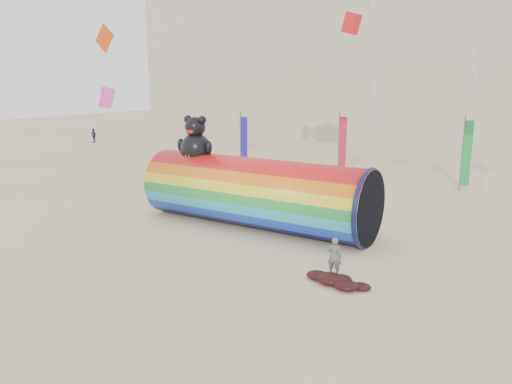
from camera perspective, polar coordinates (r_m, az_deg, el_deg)
The scene contains 6 objects.
ground at distance 23.27m, azimuth -3.03°, elevation -6.32°, with size 160.00×160.00×0.00m, color #CCB58C.
hotel_building at distance 68.55m, azimuth 11.47°, elevation 14.76°, with size 60.40×15.40×20.60m.
windsock_assembly at distance 25.99m, azimuth -0.04°, elevation 0.12°, with size 12.51×3.81×5.77m.
kite_handler at distance 20.06m, azimuth 8.95°, elevation -7.28°, with size 0.57×0.37×1.56m, color #54595C.
fabric_bundle at distance 19.38m, azimuth 9.09°, elevation -9.94°, with size 2.62×1.35×0.41m.
festival_banners at distance 37.02m, azimuth 10.33°, elevation 4.84°, with size 15.39×5.50×5.20m.
Camera 1 is at (12.77, -17.91, 7.59)m, focal length 35.00 mm.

